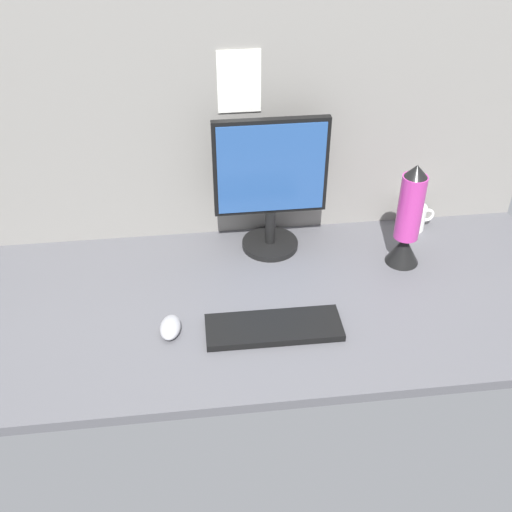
{
  "coord_description": "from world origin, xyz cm",
  "views": [
    {
      "loc": [
        -19.58,
        -138.33,
        116.47
      ],
      "look_at": [
        1.76,
        0.0,
        14.0
      ],
      "focal_mm": 43.68,
      "sensor_mm": 36.0,
      "label": 1
    }
  ],
  "objects_px": {
    "keyboard": "(273,328)",
    "mouse": "(170,327)",
    "lava_lamp": "(408,223)",
    "monitor": "(271,182)",
    "mug_ceramic_white": "(414,217)"
  },
  "relations": [
    {
      "from": "keyboard",
      "to": "mouse",
      "type": "height_order",
      "value": "mouse"
    },
    {
      "from": "mouse",
      "to": "lava_lamp",
      "type": "distance_m",
      "value": 0.77
    },
    {
      "from": "lava_lamp",
      "to": "monitor",
      "type": "bearing_deg",
      "value": 161.12
    },
    {
      "from": "monitor",
      "to": "mouse",
      "type": "bearing_deg",
      "value": -130.76
    },
    {
      "from": "monitor",
      "to": "lava_lamp",
      "type": "height_order",
      "value": "monitor"
    },
    {
      "from": "keyboard",
      "to": "lava_lamp",
      "type": "relative_size",
      "value": 1.09
    },
    {
      "from": "monitor",
      "to": "lava_lamp",
      "type": "distance_m",
      "value": 0.43
    },
    {
      "from": "monitor",
      "to": "mug_ceramic_white",
      "type": "bearing_deg",
      "value": 4.92
    },
    {
      "from": "mouse",
      "to": "lava_lamp",
      "type": "height_order",
      "value": "lava_lamp"
    },
    {
      "from": "lava_lamp",
      "to": "mouse",
      "type": "bearing_deg",
      "value": -161.68
    },
    {
      "from": "mug_ceramic_white",
      "to": "lava_lamp",
      "type": "distance_m",
      "value": 0.22
    },
    {
      "from": "monitor",
      "to": "keyboard",
      "type": "relative_size",
      "value": 1.18
    },
    {
      "from": "monitor",
      "to": "lava_lamp",
      "type": "relative_size",
      "value": 1.29
    },
    {
      "from": "lava_lamp",
      "to": "keyboard",
      "type": "bearing_deg",
      "value": -149.2
    },
    {
      "from": "monitor",
      "to": "lava_lamp",
      "type": "xyz_separation_m",
      "value": [
        0.4,
        -0.14,
        -0.09
      ]
    }
  ]
}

